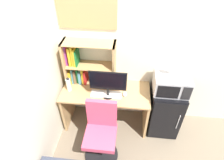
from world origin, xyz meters
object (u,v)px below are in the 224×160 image
Objects in this scene: hutch_bookshelf at (83,64)px; mini_fridge at (164,109)px; keyboard at (106,94)px; desk_chair at (101,135)px; monitor at (108,82)px; desk_fan at (174,67)px; microwave at (171,83)px; wall_corkboard at (86,9)px; computer_mouse at (125,94)px; water_bottle at (69,85)px.

hutch_bookshelf is 1.47m from mini_fridge.
desk_chair is at bearing -91.05° from keyboard.
monitor is 0.90m from desk_fan.
desk_fan is (0.86, 0.11, 0.25)m from monitor.
desk_chair reaches higher than mini_fridge.
microwave is 1.96× the size of desk_fan.
wall_corkboard is at bearing 167.12° from mini_fridge.
desk_fan reaches higher than computer_mouse.
computer_mouse is at bearing 5.29° from keyboard.
computer_mouse is 0.21× the size of microwave.
computer_mouse is (0.25, 0.04, -0.24)m from monitor.
mini_fridge is (1.30, -0.17, -0.67)m from hutch_bookshelf.
computer_mouse is 0.68m from microwave.
computer_mouse is at bearing 61.03° from desk_chair.
water_bottle is (-0.57, 0.04, 0.10)m from keyboard.
computer_mouse is at bearing -19.49° from hutch_bookshelf.
water_bottle is 0.47× the size of microwave.
keyboard is at bearing 156.61° from monitor.
hutch_bookshelf reaches higher than mini_fridge.
desk_fan is at bearing 32.84° from desk_chair.
hutch_bookshelf is at bearing -134.41° from wall_corkboard.
desk_fan reaches higher than keyboard.
hutch_bookshelf is 1.06m from desk_chair.
monitor is 0.25m from keyboard.
desk_chair reaches higher than computer_mouse.
hutch_bookshelf is 1.42× the size of monitor.
desk_chair is 1.24× the size of wall_corkboard.
monitor is at bearing -170.91° from computer_mouse.
hutch_bookshelf is 0.79m from wall_corkboard.
water_bottle reaches higher than computer_mouse.
computer_mouse is (0.66, -0.23, -0.33)m from hutch_bookshelf.
keyboard is at bearing -173.98° from microwave.
hutch_bookshelf is at bearing 172.51° from desk_fan.
desk_fan is (0.62, 0.07, 0.49)m from computer_mouse.
hutch_bookshelf is at bearing 116.59° from desk_chair.
microwave is 0.61× the size of wall_corkboard.
desk_fan is at bearing -13.24° from wall_corkboard.
water_bottle is (-0.60, 0.06, -0.15)m from monitor.
hutch_bookshelf is at bearing 49.32° from water_bottle.
keyboard is at bearing -174.16° from mini_fridge.
computer_mouse reaches higher than keyboard.
mini_fridge is 1.10m from desk_chair.
hutch_bookshelf reaches higher than monitor.
wall_corkboard reaches higher than microwave.
hutch_bookshelf is 0.77× the size of desk_chair.
desk_fan is at bearing 6.12° from computer_mouse.
hutch_bookshelf is 1.30m from desk_fan.
hutch_bookshelf is 7.52× the size of computer_mouse.
microwave is 0.49× the size of desk_chair.
desk_fan is at bearing 1.89° from water_bottle.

